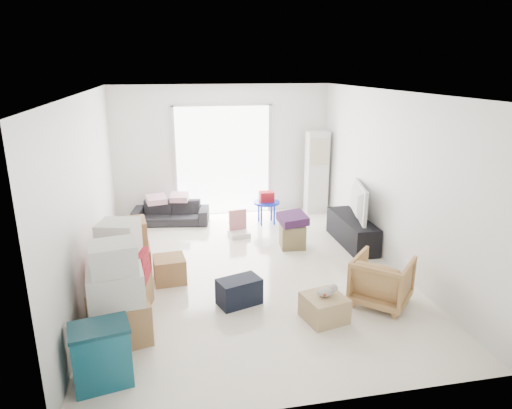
{
  "coord_description": "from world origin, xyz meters",
  "views": [
    {
      "loc": [
        -1.16,
        -6.38,
        3.05
      ],
      "look_at": [
        0.15,
        0.2,
        1.0
      ],
      "focal_mm": 32.0,
      "sensor_mm": 36.0,
      "label": 1
    }
  ],
  "objects_px": {
    "ac_tower": "(316,173)",
    "sofa": "(171,209)",
    "tv_console": "(352,231)",
    "television": "(353,214)",
    "ottoman": "(292,236)",
    "kids_table": "(266,201)",
    "storage_bins": "(102,355)",
    "armchair": "(382,278)",
    "wood_crate": "(324,308)"
  },
  "relations": [
    {
      "from": "ac_tower",
      "to": "television",
      "type": "height_order",
      "value": "ac_tower"
    },
    {
      "from": "wood_crate",
      "to": "ac_tower",
      "type": "bearing_deg",
      "value": 73.09
    },
    {
      "from": "storage_bins",
      "to": "wood_crate",
      "type": "xyz_separation_m",
      "value": [
        2.56,
        0.71,
        -0.16
      ]
    },
    {
      "from": "ac_tower",
      "to": "kids_table",
      "type": "height_order",
      "value": "ac_tower"
    },
    {
      "from": "storage_bins",
      "to": "kids_table",
      "type": "height_order",
      "value": "kids_table"
    },
    {
      "from": "ottoman",
      "to": "sofa",
      "type": "bearing_deg",
      "value": 140.4
    },
    {
      "from": "armchair",
      "to": "kids_table",
      "type": "xyz_separation_m",
      "value": [
        -0.79,
        3.47,
        0.11
      ]
    },
    {
      "from": "ac_tower",
      "to": "sofa",
      "type": "relative_size",
      "value": 1.17
    },
    {
      "from": "tv_console",
      "to": "television",
      "type": "bearing_deg",
      "value": 0.0
    },
    {
      "from": "ac_tower",
      "to": "wood_crate",
      "type": "bearing_deg",
      "value": -106.91
    },
    {
      "from": "tv_console",
      "to": "television",
      "type": "relative_size",
      "value": 1.37
    },
    {
      "from": "television",
      "to": "wood_crate",
      "type": "relative_size",
      "value": 2.19
    },
    {
      "from": "armchair",
      "to": "ottoman",
      "type": "relative_size",
      "value": 1.76
    },
    {
      "from": "ottoman",
      "to": "tv_console",
      "type": "bearing_deg",
      "value": -2.99
    },
    {
      "from": "kids_table",
      "to": "ottoman",
      "type": "bearing_deg",
      "value": -82.83
    },
    {
      "from": "tv_console",
      "to": "armchair",
      "type": "xyz_separation_m",
      "value": [
        -0.46,
        -2.09,
        0.12
      ]
    },
    {
      "from": "tv_console",
      "to": "kids_table",
      "type": "relative_size",
      "value": 2.21
    },
    {
      "from": "tv_console",
      "to": "sofa",
      "type": "xyz_separation_m",
      "value": [
        -3.14,
        1.75,
        0.05
      ]
    },
    {
      "from": "television",
      "to": "ottoman",
      "type": "bearing_deg",
      "value": 100.8
    },
    {
      "from": "armchair",
      "to": "sofa",
      "type": "bearing_deg",
      "value": -12.25
    },
    {
      "from": "storage_bins",
      "to": "armchair",
      "type": "bearing_deg",
      "value": 15.6
    },
    {
      "from": "television",
      "to": "sofa",
      "type": "xyz_separation_m",
      "value": [
        -3.14,
        1.75,
        -0.26
      ]
    },
    {
      "from": "television",
      "to": "ottoman",
      "type": "distance_m",
      "value": 1.14
    },
    {
      "from": "television",
      "to": "sofa",
      "type": "bearing_deg",
      "value": 74.58
    },
    {
      "from": "tv_console",
      "to": "television",
      "type": "distance_m",
      "value": 0.31
    },
    {
      "from": "tv_console",
      "to": "wood_crate",
      "type": "xyz_separation_m",
      "value": [
        -1.34,
        -2.33,
        -0.08
      ]
    },
    {
      "from": "sofa",
      "to": "ottoman",
      "type": "xyz_separation_m",
      "value": [
        2.05,
        -1.7,
        -0.09
      ]
    },
    {
      "from": "ac_tower",
      "to": "tv_console",
      "type": "bearing_deg",
      "value": -88.5
    },
    {
      "from": "tv_console",
      "to": "sofa",
      "type": "height_order",
      "value": "sofa"
    },
    {
      "from": "ottoman",
      "to": "kids_table",
      "type": "distance_m",
      "value": 1.36
    },
    {
      "from": "television",
      "to": "storage_bins",
      "type": "distance_m",
      "value": 4.95
    },
    {
      "from": "sofa",
      "to": "storage_bins",
      "type": "height_order",
      "value": "storage_bins"
    },
    {
      "from": "ac_tower",
      "to": "storage_bins",
      "type": "distance_m",
      "value": 6.29
    },
    {
      "from": "armchair",
      "to": "kids_table",
      "type": "relative_size",
      "value": 1.11
    },
    {
      "from": "kids_table",
      "to": "sofa",
      "type": "bearing_deg",
      "value": 168.91
    },
    {
      "from": "tv_console",
      "to": "storage_bins",
      "type": "relative_size",
      "value": 2.23
    },
    {
      "from": "ac_tower",
      "to": "armchair",
      "type": "relative_size",
      "value": 2.41
    },
    {
      "from": "television",
      "to": "kids_table",
      "type": "distance_m",
      "value": 1.87
    },
    {
      "from": "ac_tower",
      "to": "sofa",
      "type": "xyz_separation_m",
      "value": [
        -3.09,
        -0.15,
        -0.58
      ]
    },
    {
      "from": "tv_console",
      "to": "storage_bins",
      "type": "height_order",
      "value": "storage_bins"
    },
    {
      "from": "ac_tower",
      "to": "kids_table",
      "type": "xyz_separation_m",
      "value": [
        -1.2,
        -0.52,
        -0.41
      ]
    },
    {
      "from": "tv_console",
      "to": "kids_table",
      "type": "xyz_separation_m",
      "value": [
        -1.25,
        1.38,
        0.23
      ]
    },
    {
      "from": "television",
      "to": "ottoman",
      "type": "relative_size",
      "value": 2.56
    },
    {
      "from": "ac_tower",
      "to": "television",
      "type": "bearing_deg",
      "value": -88.5
    },
    {
      "from": "armchair",
      "to": "television",
      "type": "bearing_deg",
      "value": -59.56
    },
    {
      "from": "ac_tower",
      "to": "television",
      "type": "relative_size",
      "value": 1.66
    },
    {
      "from": "sofa",
      "to": "storage_bins",
      "type": "distance_m",
      "value": 4.86
    },
    {
      "from": "television",
      "to": "sofa",
      "type": "distance_m",
      "value": 3.6
    },
    {
      "from": "television",
      "to": "ac_tower",
      "type": "bearing_deg",
      "value": 15.29
    },
    {
      "from": "armchair",
      "to": "storage_bins",
      "type": "xyz_separation_m",
      "value": [
        -3.44,
        -0.96,
        -0.04
      ]
    }
  ]
}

